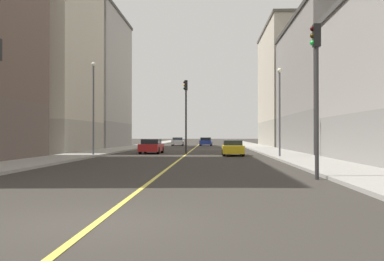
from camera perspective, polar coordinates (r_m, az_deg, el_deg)
ground_plane at (r=9.50m, az=-11.81°, el=-11.24°), size 400.00×400.00×0.00m
sidewalk_left at (r=58.42m, az=8.78°, el=-2.21°), size 3.72×168.00×0.15m
sidewalk_right at (r=59.10m, az=-8.27°, el=-2.19°), size 3.72×168.00×0.15m
lane_center_stripe at (r=58.12m, az=0.21°, el=-2.29°), size 0.16×154.00×0.01m
building_left_mid at (r=50.30m, az=18.03°, el=5.33°), size 10.62×21.82×13.78m
building_left_far at (r=73.07m, az=13.11°, el=5.34°), size 10.62×21.64×18.48m
building_right_midblock at (r=50.68m, az=-18.62°, el=8.65°), size 10.62×14.82×19.68m
building_right_distant at (r=67.02m, az=-13.23°, el=6.10°), size 10.62×18.23×19.02m
traffic_light_left_near at (r=18.82m, az=15.24°, el=6.20°), size 0.40×0.32×6.15m
traffic_light_median_far at (r=41.65m, az=-0.77°, el=2.95°), size 0.40×0.32×6.74m
street_lamp_left_near at (r=35.33m, az=10.87°, el=3.47°), size 0.36×0.36×6.70m
street_lamp_right_near at (r=38.59m, az=-12.20°, el=3.87°), size 0.36×0.36×7.63m
car_yellow at (r=39.02m, az=5.11°, el=-2.19°), size 1.81×4.42×1.31m
car_blue at (r=74.78m, az=1.75°, el=-1.39°), size 2.10×4.61×1.35m
car_white at (r=76.34m, az=-1.79°, el=-1.39°), size 1.93×4.40×1.34m
car_red at (r=43.75m, az=-5.08°, el=-1.97°), size 2.00×4.54×1.37m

